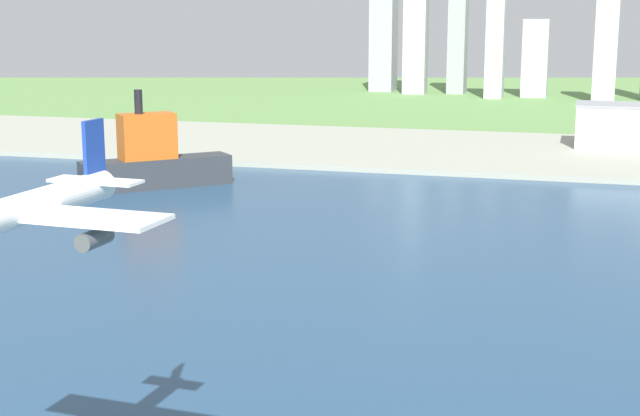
# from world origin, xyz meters

# --- Properties ---
(ground_plane) EXTENTS (2400.00, 2400.00, 0.00)m
(ground_plane) POSITION_xyz_m (0.00, 300.00, 0.00)
(ground_plane) COLOR #618E4B
(water_bay) EXTENTS (840.00, 360.00, 0.15)m
(water_bay) POSITION_xyz_m (0.00, 240.00, 0.07)
(water_bay) COLOR navy
(water_bay) RESTS_ON ground
(industrial_pier) EXTENTS (840.00, 140.00, 2.50)m
(industrial_pier) POSITION_xyz_m (0.00, 490.00, 1.25)
(industrial_pier) COLOR #9A9D8D
(industrial_pier) RESTS_ON ground
(airplane_landing) EXTENTS (31.21, 36.50, 11.22)m
(airplane_landing) POSITION_xyz_m (-21.96, 116.35, 46.66)
(airplane_landing) COLOR white
(container_barge) EXTENTS (51.41, 49.62, 38.26)m
(container_barge) POSITION_xyz_m (-127.04, 363.33, 10.65)
(container_barge) COLOR #2D3338
(container_barge) RESTS_ON water_bay
(warehouse_main) EXTENTS (50.32, 30.07, 21.22)m
(warehouse_main) POSITION_xyz_m (53.74, 514.55, 13.14)
(warehouse_main) COLOR white
(warehouse_main) RESTS_ON industrial_pier
(distant_skyline) EXTENTS (239.22, 79.56, 136.55)m
(distant_skyline) POSITION_xyz_m (-41.41, 825.47, 48.21)
(distant_skyline) COLOR #9C9AA7
(distant_skyline) RESTS_ON ground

